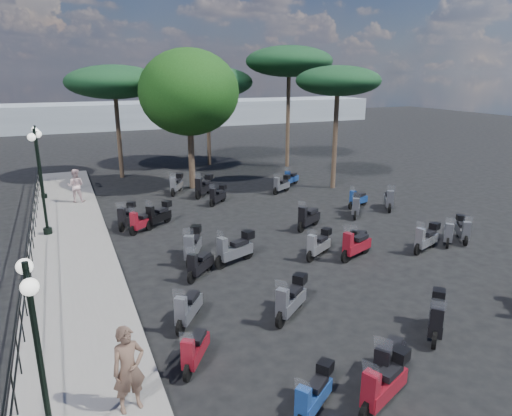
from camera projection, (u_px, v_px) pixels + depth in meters
name	position (u px, v px, depth m)	size (l,w,h in m)	color
ground	(258.00, 253.00, 17.30)	(120.00, 120.00, 0.00)	black
sidewalk	(71.00, 250.00, 17.44)	(3.00, 30.00, 0.15)	slate
railing	(30.00, 236.00, 16.54)	(0.04, 26.04, 1.10)	black
lamp_post_0	(39.00, 355.00, 7.25)	(0.37, 1.09, 3.71)	black
lamp_post_1	(40.00, 175.00, 18.25)	(0.49, 1.26, 4.34)	black
lamp_post_2	(39.00, 157.00, 23.74)	(0.38, 1.13, 3.85)	black
woman	(129.00, 369.00, 8.85)	(0.66, 0.43, 1.81)	brown
pedestrian_far	(76.00, 186.00, 23.41)	(0.83, 0.65, 1.71)	beige
scooter_0	(384.00, 384.00, 9.23)	(1.63, 0.90, 1.37)	black
scooter_1	(195.00, 351.00, 10.51)	(0.96, 1.31, 1.22)	black
scooter_2	(188.00, 309.00, 12.28)	(1.07, 1.40, 1.32)	black
scooter_3	(200.00, 265.00, 15.16)	(1.22, 1.16, 1.26)	black
scooter_4	(142.00, 222.00, 19.48)	(1.28, 1.10, 1.26)	black
scooter_5	(127.00, 217.00, 20.07)	(0.99, 1.50, 1.32)	black
scooter_6	(314.00, 396.00, 9.01)	(1.30, 0.99, 1.19)	black
scooter_7	(291.00, 300.00, 12.65)	(1.46, 1.21, 1.38)	black
scooter_8	(193.00, 246.00, 16.49)	(1.06, 1.70, 1.47)	black
scooter_9	(235.00, 249.00, 16.21)	(1.72, 0.88, 1.43)	black
scooter_10	(159.00, 215.00, 20.22)	(1.41, 1.20, 1.34)	black
scooter_11	(176.00, 185.00, 25.70)	(1.06, 1.52, 1.36)	black
scooter_12	(388.00, 362.00, 9.99)	(1.52, 1.14, 1.42)	black
scooter_13	(436.00, 318.00, 11.76)	(1.34, 1.30, 1.35)	black
scooter_14	(356.00, 246.00, 16.69)	(1.69, 0.87, 1.42)	black
scooter_15	(308.00, 218.00, 19.87)	(1.57, 1.05, 1.41)	black
scooter_16	(218.00, 196.00, 23.63)	(1.24, 1.10, 1.21)	black
scooter_17	(204.00, 187.00, 25.11)	(1.40, 1.42, 1.45)	black
scooter_19	(426.00, 239.00, 17.39)	(1.59, 0.81, 1.32)	black
scooter_20	(358.00, 240.00, 17.46)	(1.33, 0.87, 1.19)	black
scooter_21	(319.00, 245.00, 16.82)	(1.44, 0.96, 1.27)	black
scooter_22	(356.00, 206.00, 21.62)	(1.13, 1.39, 1.30)	black
scooter_23	(291.00, 179.00, 27.52)	(1.35, 0.96, 1.24)	black
scooter_25	(463.00, 230.00, 18.45)	(1.00, 1.35, 1.23)	black
scooter_26	(448.00, 234.00, 18.13)	(1.18, 1.17, 1.25)	black
scooter_27	(358.00, 200.00, 23.02)	(1.46, 0.71, 1.21)	black
scooter_28	(389.00, 200.00, 22.69)	(1.08, 1.50, 1.39)	black
scooter_29	(282.00, 185.00, 25.86)	(1.41, 0.95, 1.24)	black
broadleaf_tree	(189.00, 93.00, 25.55)	(5.66, 5.66, 7.92)	#38281E
pine_0	(207.00, 82.00, 32.32)	(6.50, 6.50, 7.06)	#38281E
pine_1	(289.00, 62.00, 31.31)	(6.00, 6.00, 8.38)	#38281E
pine_2	(114.00, 82.00, 28.15)	(5.92, 5.92, 7.06)	#38281E
pine_3	(338.00, 81.00, 25.43)	(4.77, 4.77, 6.98)	#38281E
distant_hills	(113.00, 115.00, 56.47)	(70.00, 8.00, 3.00)	gray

